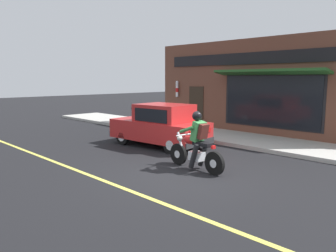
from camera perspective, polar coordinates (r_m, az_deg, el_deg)
The scene contains 6 objects.
ground_plane at distance 8.72m, azimuth 2.40°, elevation -8.30°, with size 80.00×80.00×0.00m, color black.
sidewalk_curb at distance 14.42m, azimuth 7.41°, elevation -1.47°, with size 2.60×22.00×0.14m, color #ADAAA3.
lane_stripe at distance 10.00m, azimuth -17.76°, elevation -6.51°, with size 0.12×19.80×0.01m, color #D1C64C.
storefront_building at distance 14.99m, azimuth 13.82°, elevation 6.56°, with size 1.25×9.98×4.20m.
motorcycle_with_rider at distance 8.98m, azimuth 4.93°, elevation -3.40°, with size 0.60×2.02×1.62m.
car_hatchback at distance 12.07m, azimuth -1.33°, elevation 0.05°, with size 1.92×3.89×1.57m.
Camera 1 is at (-6.16, -5.66, 2.48)m, focal length 35.00 mm.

